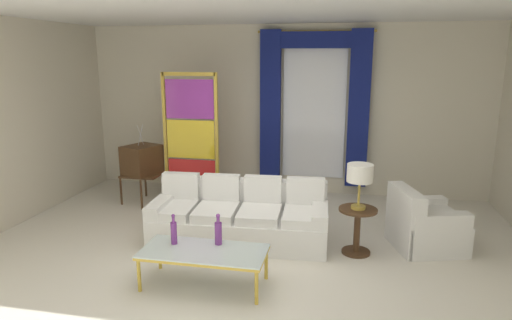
{
  "coord_description": "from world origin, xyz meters",
  "views": [
    {
      "loc": [
        1.15,
        -5.02,
        2.45
      ],
      "look_at": [
        -0.06,
        0.9,
        1.05
      ],
      "focal_mm": 31.51,
      "sensor_mm": 36.0,
      "label": 1
    }
  ],
  "objects_px": {
    "coffee_table": "(204,253)",
    "bottle_blue_decanter": "(218,232)",
    "couch_white_long": "(240,218)",
    "vintage_tv": "(142,161)",
    "armchair_white": "(423,227)",
    "stained_glass_divider": "(191,142)",
    "peacock_figurine": "(202,200)",
    "table_lamp_brass": "(360,175)",
    "bottle_crystal_tall": "(174,232)",
    "round_side_table": "(357,227)"
  },
  "relations": [
    {
      "from": "coffee_table",
      "to": "bottle_blue_decanter",
      "type": "height_order",
      "value": "bottle_blue_decanter"
    },
    {
      "from": "couch_white_long",
      "to": "vintage_tv",
      "type": "relative_size",
      "value": 1.77
    },
    {
      "from": "armchair_white",
      "to": "stained_glass_divider",
      "type": "relative_size",
      "value": 0.46
    },
    {
      "from": "couch_white_long",
      "to": "armchair_white",
      "type": "bearing_deg",
      "value": 5.22
    },
    {
      "from": "couch_white_long",
      "to": "bottle_blue_decanter",
      "type": "xyz_separation_m",
      "value": [
        0.02,
        -1.12,
        0.25
      ]
    },
    {
      "from": "coffee_table",
      "to": "peacock_figurine",
      "type": "xyz_separation_m",
      "value": [
        -0.76,
        2.22,
        -0.16
      ]
    },
    {
      "from": "stained_glass_divider",
      "to": "table_lamp_brass",
      "type": "relative_size",
      "value": 3.86
    },
    {
      "from": "table_lamp_brass",
      "to": "stained_glass_divider",
      "type": "bearing_deg",
      "value": 150.86
    },
    {
      "from": "bottle_blue_decanter",
      "to": "bottle_crystal_tall",
      "type": "distance_m",
      "value": 0.49
    },
    {
      "from": "bottle_crystal_tall",
      "to": "stained_glass_divider",
      "type": "height_order",
      "value": "stained_glass_divider"
    },
    {
      "from": "couch_white_long",
      "to": "bottle_blue_decanter",
      "type": "relative_size",
      "value": 6.7
    },
    {
      "from": "couch_white_long",
      "to": "coffee_table",
      "type": "distance_m",
      "value": 1.31
    },
    {
      "from": "vintage_tv",
      "to": "armchair_white",
      "type": "bearing_deg",
      "value": -12.79
    },
    {
      "from": "stained_glass_divider",
      "to": "peacock_figurine",
      "type": "distance_m",
      "value": 1.02
    },
    {
      "from": "coffee_table",
      "to": "bottle_blue_decanter",
      "type": "relative_size",
      "value": 3.8
    },
    {
      "from": "stained_glass_divider",
      "to": "table_lamp_brass",
      "type": "bearing_deg",
      "value": -29.14
    },
    {
      "from": "bottle_blue_decanter",
      "to": "stained_glass_divider",
      "type": "distance_m",
      "value": 2.82
    },
    {
      "from": "coffee_table",
      "to": "vintage_tv",
      "type": "relative_size",
      "value": 1.0
    },
    {
      "from": "armchair_white",
      "to": "round_side_table",
      "type": "relative_size",
      "value": 1.7
    },
    {
      "from": "vintage_tv",
      "to": "round_side_table",
      "type": "distance_m",
      "value": 3.8
    },
    {
      "from": "coffee_table",
      "to": "table_lamp_brass",
      "type": "relative_size",
      "value": 2.37
    },
    {
      "from": "armchair_white",
      "to": "coffee_table",
      "type": "bearing_deg",
      "value": -148.41
    },
    {
      "from": "bottle_crystal_tall",
      "to": "peacock_figurine",
      "type": "xyz_separation_m",
      "value": [
        -0.39,
        2.12,
        -0.33
      ]
    },
    {
      "from": "coffee_table",
      "to": "round_side_table",
      "type": "bearing_deg",
      "value": 35.67
    },
    {
      "from": "stained_glass_divider",
      "to": "armchair_white",
      "type": "bearing_deg",
      "value": -18.15
    },
    {
      "from": "table_lamp_brass",
      "to": "couch_white_long",
      "type": "bearing_deg",
      "value": 175.18
    },
    {
      "from": "bottle_crystal_tall",
      "to": "armchair_white",
      "type": "height_order",
      "value": "armchair_white"
    },
    {
      "from": "bottle_blue_decanter",
      "to": "table_lamp_brass",
      "type": "xyz_separation_m",
      "value": [
        1.52,
        0.99,
        0.47
      ]
    },
    {
      "from": "coffee_table",
      "to": "stained_glass_divider",
      "type": "distance_m",
      "value": 2.98
    },
    {
      "from": "coffee_table",
      "to": "peacock_figurine",
      "type": "relative_size",
      "value": 2.25
    },
    {
      "from": "stained_glass_divider",
      "to": "round_side_table",
      "type": "height_order",
      "value": "stained_glass_divider"
    },
    {
      "from": "bottle_blue_decanter",
      "to": "armchair_white",
      "type": "bearing_deg",
      "value": 29.5
    },
    {
      "from": "bottle_blue_decanter",
      "to": "coffee_table",
      "type": "bearing_deg",
      "value": -121.1
    },
    {
      "from": "coffee_table",
      "to": "bottle_blue_decanter",
      "type": "xyz_separation_m",
      "value": [
        0.11,
        0.18,
        0.18
      ]
    },
    {
      "from": "couch_white_long",
      "to": "round_side_table",
      "type": "bearing_deg",
      "value": -4.82
    },
    {
      "from": "bottle_crystal_tall",
      "to": "armchair_white",
      "type": "bearing_deg",
      "value": 26.57
    },
    {
      "from": "couch_white_long",
      "to": "vintage_tv",
      "type": "height_order",
      "value": "vintage_tv"
    },
    {
      "from": "vintage_tv",
      "to": "stained_glass_divider",
      "type": "relative_size",
      "value": 0.61
    },
    {
      "from": "bottle_crystal_tall",
      "to": "table_lamp_brass",
      "type": "xyz_separation_m",
      "value": [
        2.01,
        1.08,
        0.48
      ]
    },
    {
      "from": "armchair_white",
      "to": "round_side_table",
      "type": "height_order",
      "value": "armchair_white"
    },
    {
      "from": "stained_glass_divider",
      "to": "coffee_table",
      "type": "bearing_deg",
      "value": -68.04
    },
    {
      "from": "coffee_table",
      "to": "peacock_figurine",
      "type": "distance_m",
      "value": 2.35
    },
    {
      "from": "bottle_crystal_tall",
      "to": "round_side_table",
      "type": "bearing_deg",
      "value": 28.18
    },
    {
      "from": "vintage_tv",
      "to": "round_side_table",
      "type": "relative_size",
      "value": 2.26
    },
    {
      "from": "armchair_white",
      "to": "table_lamp_brass",
      "type": "height_order",
      "value": "table_lamp_brass"
    },
    {
      "from": "vintage_tv",
      "to": "armchair_white",
      "type": "xyz_separation_m",
      "value": [
        4.38,
        -0.99,
        -0.44
      ]
    },
    {
      "from": "coffee_table",
      "to": "bottle_blue_decanter",
      "type": "distance_m",
      "value": 0.28
    },
    {
      "from": "coffee_table",
      "to": "armchair_white",
      "type": "distance_m",
      "value": 2.91
    },
    {
      "from": "couch_white_long",
      "to": "bottle_blue_decanter",
      "type": "height_order",
      "value": "couch_white_long"
    },
    {
      "from": "table_lamp_brass",
      "to": "bottle_crystal_tall",
      "type": "bearing_deg",
      "value": -151.82
    }
  ]
}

